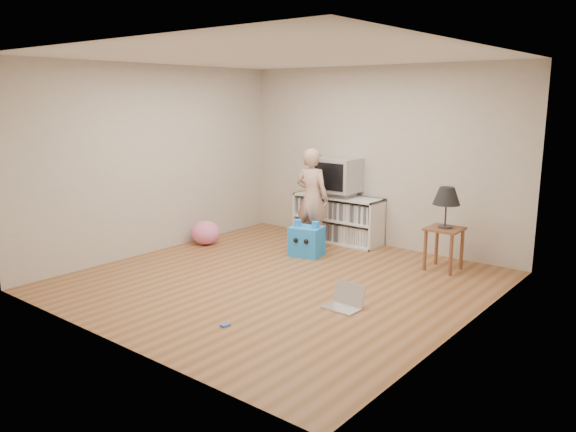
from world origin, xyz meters
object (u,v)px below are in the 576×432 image
(crt_tv, at_px, (339,175))
(laptop, at_px, (345,301))
(side_table, at_px, (444,238))
(dvd_deck, at_px, (338,194))
(plush_pink, at_px, (206,233))
(plush_blue, at_px, (306,241))
(table_lamp, at_px, (447,197))
(media_unit, at_px, (339,218))
(person, at_px, (312,198))

(crt_tv, relative_size, laptop, 1.59)
(side_table, bearing_deg, dvd_deck, 168.72)
(crt_tv, bearing_deg, plush_pink, -135.73)
(dvd_deck, distance_m, crt_tv, 0.29)
(crt_tv, xyz_separation_m, plush_pink, (-1.43, -1.39, -0.84))
(crt_tv, xyz_separation_m, side_table, (1.86, -0.37, -0.60))
(side_table, relative_size, plush_pink, 1.31)
(laptop, relative_size, plush_pink, 0.90)
(dvd_deck, bearing_deg, plush_blue, -83.45)
(side_table, relative_size, table_lamp, 1.07)
(side_table, height_order, laptop, side_table)
(dvd_deck, xyz_separation_m, side_table, (1.86, -0.37, -0.32))
(table_lamp, relative_size, plush_blue, 1.04)
(plush_pink, bearing_deg, side_table, 17.32)
(crt_tv, relative_size, plush_pink, 1.43)
(media_unit, height_order, dvd_deck, dvd_deck)
(dvd_deck, height_order, table_lamp, table_lamp)
(crt_tv, relative_size, side_table, 1.09)
(side_table, distance_m, person, 2.00)
(media_unit, relative_size, side_table, 2.55)
(table_lamp, bearing_deg, person, -175.96)
(table_lamp, bearing_deg, dvd_deck, 168.72)
(media_unit, distance_m, plush_pink, 2.01)
(side_table, xyz_separation_m, laptop, (-0.25, -1.87, -0.35))
(media_unit, height_order, plush_pink, media_unit)
(table_lamp, bearing_deg, crt_tv, 168.82)
(crt_tv, relative_size, table_lamp, 1.17)
(crt_tv, bearing_deg, person, -102.75)
(side_table, xyz_separation_m, plush_blue, (-1.75, -0.56, -0.21))
(media_unit, distance_m, plush_blue, 0.97)
(person, bearing_deg, dvd_deck, -105.49)
(crt_tv, distance_m, plush_blue, 1.24)
(side_table, bearing_deg, media_unit, 168.26)
(laptop, bearing_deg, plush_blue, 140.92)
(dvd_deck, distance_m, table_lamp, 1.90)
(plush_blue, bearing_deg, crt_tv, 85.03)
(dvd_deck, height_order, laptop, dvd_deck)
(media_unit, xyz_separation_m, plush_pink, (-1.43, -1.41, -0.17))
(plush_blue, bearing_deg, side_table, 6.34)
(table_lamp, bearing_deg, plush_pink, -162.68)
(person, bearing_deg, media_unit, -105.13)
(media_unit, xyz_separation_m, dvd_deck, (0.00, -0.02, 0.39))
(laptop, height_order, plush_pink, plush_pink)
(laptop, bearing_deg, dvd_deck, 127.67)
(plush_pink, bearing_deg, media_unit, 44.66)
(media_unit, bearing_deg, dvd_deck, -90.00)
(table_lamp, xyz_separation_m, plush_pink, (-3.28, -1.02, -0.76))
(person, relative_size, laptop, 3.85)
(person, relative_size, plush_blue, 2.93)
(media_unit, xyz_separation_m, side_table, (1.86, -0.39, 0.07))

